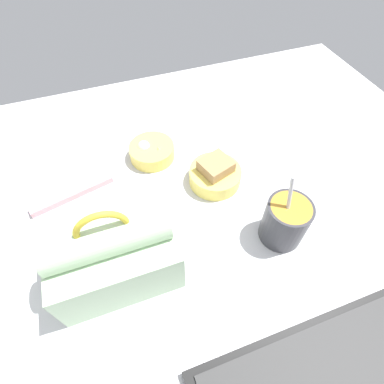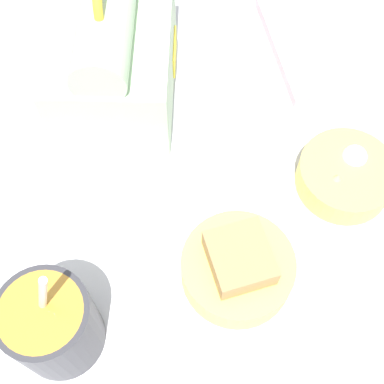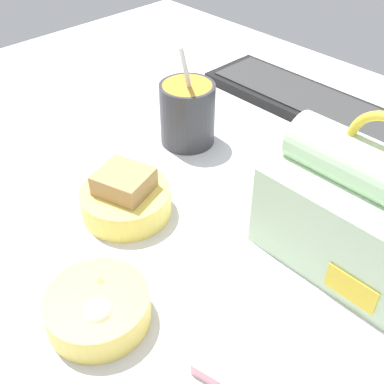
# 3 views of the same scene
# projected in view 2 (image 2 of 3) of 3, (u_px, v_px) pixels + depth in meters

# --- Properties ---
(desk_surface) EXTENTS (1.40, 1.10, 0.02)m
(desk_surface) POSITION_uv_depth(u_px,v_px,m) (173.00, 216.00, 0.62)
(desk_surface) COLOR silver
(desk_surface) RESTS_ON ground
(lunch_bag) EXTENTS (0.21, 0.14, 0.20)m
(lunch_bag) POSITION_uv_depth(u_px,v_px,m) (114.00, 51.00, 0.63)
(lunch_bag) COLOR #B7D6AD
(lunch_bag) RESTS_ON desk_surface
(soup_cup) EXTENTS (0.09, 0.09, 0.16)m
(soup_cup) POSITION_uv_depth(u_px,v_px,m) (52.00, 325.00, 0.50)
(soup_cup) COLOR #333338
(soup_cup) RESTS_ON desk_surface
(bento_bowl_sandwich) EXTENTS (0.12, 0.12, 0.07)m
(bento_bowl_sandwich) POSITION_uv_depth(u_px,v_px,m) (238.00, 267.00, 0.56)
(bento_bowl_sandwich) COLOR #EFD65B
(bento_bowl_sandwich) RESTS_ON desk_surface
(bento_bowl_snacks) EXTENTS (0.11, 0.11, 0.05)m
(bento_bowl_snacks) POSITION_uv_depth(u_px,v_px,m) (345.00, 175.00, 0.61)
(bento_bowl_snacks) COLOR #EFD65B
(bento_bowl_snacks) RESTS_ON desk_surface
(chopstick_case) EXTENTS (0.19, 0.07, 0.02)m
(chopstick_case) POSITION_uv_depth(u_px,v_px,m) (283.00, 49.00, 0.72)
(chopstick_case) COLOR pink
(chopstick_case) RESTS_ON desk_surface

